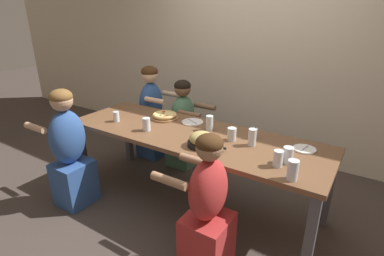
{
  "coord_description": "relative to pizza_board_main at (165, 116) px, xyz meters",
  "views": [
    {
      "loc": [
        1.4,
        -2.18,
        1.83
      ],
      "look_at": [
        0.0,
        0.0,
        0.81
      ],
      "focal_mm": 28.0,
      "sensor_mm": 36.0,
      "label": 1
    }
  ],
  "objects": [
    {
      "name": "ground_plane",
      "position": [
        0.46,
        -0.18,
        -0.79
      ],
      "size": [
        18.0,
        18.0,
        0.0
      ],
      "primitive_type": "plane",
      "color": "#423833",
      "rests_on": "ground"
    },
    {
      "name": "restaurant_back_panel",
      "position": [
        0.46,
        1.35,
        0.81
      ],
      "size": [
        10.0,
        0.06,
        3.2
      ],
      "primitive_type": "cube",
      "color": "beige",
      "rests_on": "ground"
    },
    {
      "name": "dining_table",
      "position": [
        0.46,
        -0.18,
        -0.1
      ],
      "size": [
        2.52,
        0.83,
        0.76
      ],
      "color": "brown",
      "rests_on": "ground"
    },
    {
      "name": "pizza_board_main",
      "position": [
        0.0,
        0.0,
        0.0
      ],
      "size": [
        0.29,
        0.29,
        0.06
      ],
      "color": "#996B42",
      "rests_on": "dining_table"
    },
    {
      "name": "skillet_bowl",
      "position": [
        0.69,
        -0.38,
        0.02
      ],
      "size": [
        0.35,
        0.24,
        0.13
      ],
      "color": "black",
      "rests_on": "dining_table"
    },
    {
      "name": "empty_plate_a",
      "position": [
        0.32,
        0.05,
        -0.02
      ],
      "size": [
        0.22,
        0.22,
        0.02
      ],
      "color": "white",
      "rests_on": "dining_table"
    },
    {
      "name": "empty_plate_b",
      "position": [
        1.44,
        0.01,
        -0.02
      ],
      "size": [
        0.19,
        0.19,
        0.02
      ],
      "color": "white",
      "rests_on": "dining_table"
    },
    {
      "name": "cocktail_glass_blue",
      "position": [
        0.99,
        0.03,
        0.01
      ],
      "size": [
        0.08,
        0.08,
        0.11
      ],
      "color": "silver",
      "rests_on": "dining_table"
    },
    {
      "name": "drinking_glass_a",
      "position": [
        1.34,
        -0.38,
        0.03
      ],
      "size": [
        0.07,
        0.07,
        0.13
      ],
      "color": "silver",
      "rests_on": "dining_table"
    },
    {
      "name": "drinking_glass_b",
      "position": [
        1.39,
        -0.29,
        0.03
      ],
      "size": [
        0.08,
        0.08,
        0.13
      ],
      "color": "silver",
      "rests_on": "dining_table"
    },
    {
      "name": "drinking_glass_c",
      "position": [
        0.07,
        -0.36,
        0.02
      ],
      "size": [
        0.08,
        0.08,
        0.13
      ],
      "color": "silver",
      "rests_on": "dining_table"
    },
    {
      "name": "drinking_glass_d",
      "position": [
        0.57,
        -0.03,
        0.04
      ],
      "size": [
        0.07,
        0.07,
        0.15
      ],
      "color": "silver",
      "rests_on": "dining_table"
    },
    {
      "name": "drinking_glass_e",
      "position": [
        -0.36,
        -0.34,
        0.02
      ],
      "size": [
        0.06,
        0.06,
        0.1
      ],
      "color": "silver",
      "rests_on": "dining_table"
    },
    {
      "name": "drinking_glass_f",
      "position": [
        1.04,
        -0.14,
        0.04
      ],
      "size": [
        0.07,
        0.07,
        0.15
      ],
      "color": "silver",
      "rests_on": "dining_table"
    },
    {
      "name": "drinking_glass_g",
      "position": [
        0.85,
        -0.14,
        0.02
      ],
      "size": [
        0.08,
        0.08,
        0.12
      ],
      "color": "silver",
      "rests_on": "dining_table"
    },
    {
      "name": "drinking_glass_h",
      "position": [
        1.48,
        -0.52,
        0.03
      ],
      "size": [
        0.08,
        0.08,
        0.14
      ],
      "color": "silver",
      "rests_on": "dining_table"
    },
    {
      "name": "diner_near_midright",
      "position": [
        1.0,
        -0.82,
        -0.3
      ],
      "size": [
        0.51,
        0.4,
        1.09
      ],
      "rotation": [
        0.0,
        0.0,
        1.57
      ],
      "color": "#B22D2D",
      "rests_on": "ground"
    },
    {
      "name": "diner_far_left",
      "position": [
        -0.56,
        0.45,
        -0.23
      ],
      "size": [
        0.51,
        0.4,
        1.2
      ],
      "rotation": [
        0.0,
        0.0,
        -1.57
      ],
      "color": "#2D5193",
      "rests_on": "ground"
    },
    {
      "name": "diner_far_midleft",
      "position": [
        -0.07,
        0.45,
        -0.29
      ],
      "size": [
        0.51,
        0.4,
        1.09
      ],
      "rotation": [
        0.0,
        0.0,
        -1.57
      ],
      "color": "#477556",
      "rests_on": "ground"
    },
    {
      "name": "diner_near_left",
      "position": [
        -0.53,
        -0.82,
        -0.24
      ],
      "size": [
        0.51,
        0.4,
        1.18
      ],
      "rotation": [
        0.0,
        0.0,
        1.57
      ],
      "color": "#2D5193",
      "rests_on": "ground"
    }
  ]
}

